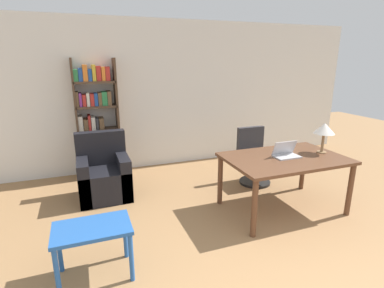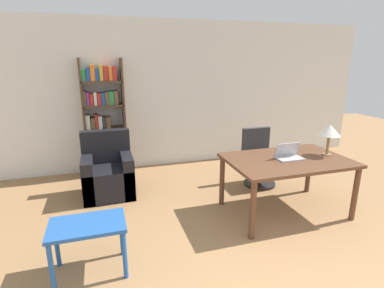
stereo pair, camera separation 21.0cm
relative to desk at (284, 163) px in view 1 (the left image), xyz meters
The scene contains 8 objects.
wall_back 2.64m from the desk, 110.61° to the left, with size 8.00×0.06×2.70m.
desk is the anchor object (origin of this frame).
laptop 0.14m from the desk, 24.33° to the left, with size 0.34×0.21×0.21m.
table_lamp 0.73m from the desk, ahead, with size 0.28×0.28×0.42m.
office_chair 1.01m from the desk, 81.35° to the left, with size 0.51×0.51×0.92m.
side_table_blue 2.54m from the desk, 168.72° to the right, with size 0.70×0.44×0.53m.
armchair 2.60m from the desk, 150.46° to the left, with size 0.73×0.69×0.96m.
bookshelf 3.16m from the desk, 135.68° to the left, with size 0.70×0.28×2.03m.
Camera 1 is at (-1.58, -0.95, 2.00)m, focal length 28.00 mm.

